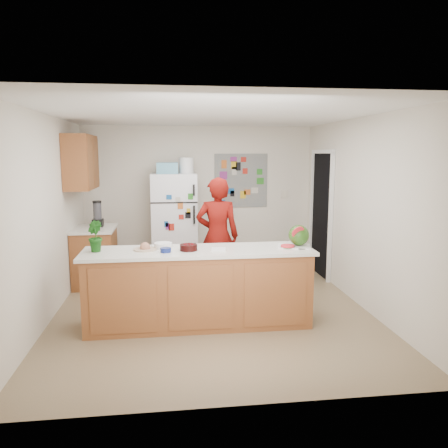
{
  "coord_description": "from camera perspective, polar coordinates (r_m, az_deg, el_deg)",
  "views": [
    {
      "loc": [
        -0.53,
        -5.47,
        2.02
      ],
      "look_at": [
        0.19,
        0.2,
        1.1
      ],
      "focal_mm": 35.0,
      "sensor_mm": 36.0,
      "label": 1
    }
  ],
  "objects": [
    {
      "name": "side_counter_top",
      "position": [
        7.01,
        -16.63,
        -0.62
      ],
      "size": [
        0.64,
        0.84,
        0.04
      ],
      "primitive_type": "cube",
      "color": "silver",
      "rests_on": "side_counter_base"
    },
    {
      "name": "keys",
      "position": [
        5.17,
        10.16,
        -3.22
      ],
      "size": [
        0.09,
        0.05,
        0.01
      ],
      "primitive_type": "cube",
      "rotation": [
        0.0,
        0.0,
        0.13
      ],
      "color": "gray",
      "rests_on": "peninsula_top"
    },
    {
      "name": "cobalt_bowl",
      "position": [
        4.99,
        -7.62,
        -3.39
      ],
      "size": [
        0.14,
        0.14,
        0.05
      ],
      "primitive_type": "cylinder",
      "rotation": [
        0.0,
        0.0,
        0.18
      ],
      "color": "navy",
      "rests_on": "peninsula_top"
    },
    {
      "name": "wall_back",
      "position": [
        7.78,
        -3.27,
        3.44
      ],
      "size": [
        4.0,
        0.02,
        2.5
      ],
      "primitive_type": "cube",
      "color": "beige",
      "rests_on": "ground"
    },
    {
      "name": "wall_right",
      "position": [
        6.08,
        17.57,
        1.42
      ],
      "size": [
        0.02,
        4.5,
        2.5
      ],
      "primitive_type": "cube",
      "color": "beige",
      "rests_on": "ground"
    },
    {
      "name": "blender_appliance",
      "position": [
        7.06,
        -16.2,
        1.19
      ],
      "size": [
        0.13,
        0.13,
        0.38
      ],
      "primitive_type": "cylinder",
      "color": "black",
      "rests_on": "side_counter_top"
    },
    {
      "name": "cutting_board",
      "position": [
        5.31,
        9.15,
        -2.88
      ],
      "size": [
        0.44,
        0.38,
        0.01
      ],
      "primitive_type": "cube",
      "rotation": [
        0.0,
        0.0,
        -0.27
      ],
      "color": "silver",
      "rests_on": "peninsula_top"
    },
    {
      "name": "ceiling",
      "position": [
        5.51,
        -1.73,
        14.22
      ],
      "size": [
        4.0,
        4.5,
        0.02
      ],
      "primitive_type": "cube",
      "color": "white",
      "rests_on": "wall_back"
    },
    {
      "name": "photo_collage",
      "position": [
        7.82,
        2.24,
        5.68
      ],
      "size": [
        0.95,
        0.01,
        0.95
      ],
      "primitive_type": "cube",
      "color": "slate",
      "rests_on": "wall_back"
    },
    {
      "name": "potted_plant",
      "position": [
        5.17,
        -16.55,
        -1.55
      ],
      "size": [
        0.24,
        0.25,
        0.35
      ],
      "primitive_type": "imported",
      "rotation": [
        0.0,
        0.0,
        2.21
      ],
      "color": "#184810",
      "rests_on": "peninsula_top"
    },
    {
      "name": "peninsula_top",
      "position": [
        5.1,
        -3.34,
        -3.57
      ],
      "size": [
        2.68,
        0.7,
        0.04
      ],
      "primitive_type": "cube",
      "color": "silver",
      "rests_on": "peninsula_base"
    },
    {
      "name": "cherry_bowl",
      "position": [
        5.05,
        -4.64,
        -3.07
      ],
      "size": [
        0.26,
        0.26,
        0.07
      ],
      "primitive_type": "cylinder",
      "rotation": [
        0.0,
        0.0,
        -0.38
      ],
      "color": "black",
      "rests_on": "peninsula_top"
    },
    {
      "name": "plate",
      "position": [
        5.15,
        -10.27,
        -3.26
      ],
      "size": [
        0.3,
        0.3,
        0.02
      ],
      "primitive_type": "cylinder",
      "rotation": [
        0.0,
        0.0,
        -0.14
      ],
      "color": "beige",
      "rests_on": "peninsula_top"
    },
    {
      "name": "fridge_top_bin",
      "position": [
        7.35,
        -7.42,
        7.26
      ],
      "size": [
        0.35,
        0.28,
        0.18
      ],
      "primitive_type": "cube",
      "color": "#5999B2",
      "rests_on": "refrigerator"
    },
    {
      "name": "watermelon_slice",
      "position": [
        5.23,
        8.3,
        -2.85
      ],
      "size": [
        0.16,
        0.16,
        0.02
      ],
      "primitive_type": "cylinder",
      "color": "red",
      "rests_on": "cutting_board"
    },
    {
      "name": "refrigerator",
      "position": [
        7.44,
        -6.5,
        0.02
      ],
      "size": [
        0.75,
        0.7,
        1.7
      ],
      "primitive_type": "cube",
      "color": "silver",
      "rests_on": "floor"
    },
    {
      "name": "side_counter_base",
      "position": [
        7.1,
        -16.47,
        -4.2
      ],
      "size": [
        0.6,
        0.8,
        0.86
      ],
      "primitive_type": "cube",
      "color": "brown",
      "rests_on": "floor"
    },
    {
      "name": "peninsula_base",
      "position": [
        5.22,
        -3.3,
        -8.5
      ],
      "size": [
        2.6,
        0.62,
        0.88
      ],
      "primitive_type": "cube",
      "color": "brown",
      "rests_on": "floor"
    },
    {
      "name": "floor",
      "position": [
        5.86,
        -1.61,
        -11.16
      ],
      "size": [
        4.0,
        4.5,
        0.02
      ],
      "primitive_type": "cube",
      "color": "brown",
      "rests_on": "ground"
    },
    {
      "name": "watermelon",
      "position": [
        5.32,
        9.74,
        -1.45
      ],
      "size": [
        0.25,
        0.25,
        0.25
      ],
      "primitive_type": "sphere",
      "color": "#226216",
      "rests_on": "cutting_board"
    },
    {
      "name": "wall_left",
      "position": [
        5.72,
        -22.15,
        0.71
      ],
      "size": [
        0.02,
        4.5,
        2.5
      ],
      "primitive_type": "cube",
      "color": "beige",
      "rests_on": "ground"
    },
    {
      "name": "doorway",
      "position": [
        7.43,
        12.66,
        1.17
      ],
      "size": [
        0.03,
        0.85,
        2.04
      ],
      "primitive_type": "cube",
      "color": "black",
      "rests_on": "ground"
    },
    {
      "name": "person",
      "position": [
        6.29,
        -0.86,
        -1.6
      ],
      "size": [
        0.66,
        0.47,
        1.7
      ],
      "primitive_type": "imported",
      "rotation": [
        0.0,
        0.0,
        3.03
      ],
      "color": "#6A0D08",
      "rests_on": "floor"
    },
    {
      "name": "upper_cabinets",
      "position": [
        6.89,
        -18.17,
        7.68
      ],
      "size": [
        0.35,
        1.0,
        0.8
      ],
      "primitive_type": "cube",
      "color": "brown",
      "rests_on": "wall_left"
    },
    {
      "name": "white_bowl",
      "position": [
        5.23,
        -7.95,
        -2.77
      ],
      "size": [
        0.26,
        0.26,
        0.06
      ],
      "primitive_type": "cylinder",
      "rotation": [
        0.0,
        0.0,
        -0.25
      ],
      "color": "silver",
      "rests_on": "peninsula_top"
    },
    {
      "name": "paper_towel",
      "position": [
        5.06,
        -0.71,
        -3.3
      ],
      "size": [
        0.18,
        0.17,
        0.02
      ],
      "primitive_type": "cube",
      "rotation": [
        0.0,
        0.0,
        -0.13
      ],
      "color": "white",
      "rests_on": "peninsula_top"
    }
  ]
}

